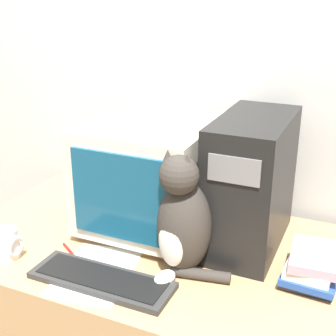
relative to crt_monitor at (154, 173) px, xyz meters
The scene contains 10 objects.
wall_back 0.46m from the crt_monitor, 79.09° to the left, with size 7.00×0.05×2.50m.
desk 0.58m from the crt_monitor, 63.64° to the right, with size 1.34×0.78×0.73m.
crt_monitor is the anchor object (origin of this frame).
computer_tower 0.34m from the crt_monitor, ahead, with size 0.21×0.42×0.43m.
keyboard 0.43m from the crt_monitor, 87.55° to the right, with size 0.43×0.14×0.02m.
cat 0.31m from the crt_monitor, 48.73° to the right, with size 0.25×0.23×0.38m.
book_stack 0.60m from the crt_monitor, 12.86° to the right, with size 0.16×0.20×0.10m.
pen 0.39m from the crt_monitor, 116.60° to the right, with size 0.13×0.09×0.01m.
paper_sheet 0.40m from the crt_monitor, 94.36° to the right, with size 0.26×0.33×0.00m.
mug 0.53m from the crt_monitor, 129.80° to the right, with size 0.09×0.08×0.10m.
Camera 1 is at (0.60, -0.83, 1.53)m, focal length 50.00 mm.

